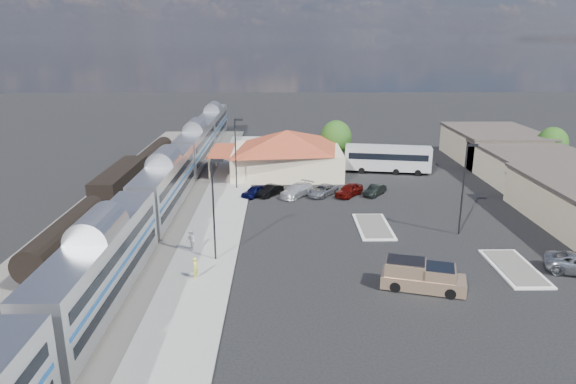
{
  "coord_description": "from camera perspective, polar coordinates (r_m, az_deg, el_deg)",
  "views": [
    {
      "loc": [
        -5.34,
        -46.66,
        18.28
      ],
      "look_at": [
        -4.62,
        5.26,
        2.8
      ],
      "focal_mm": 32.0,
      "sensor_mm": 36.0,
      "label": 1
    }
  ],
  "objects": [
    {
      "name": "parked_car_e",
      "position": [
        62.57,
        6.81,
        0.22
      ],
      "size": [
        4.14,
        4.61,
        1.52
      ],
      "primitive_type": "imported",
      "rotation": [
        0.0,
        0.0,
        -0.66
      ],
      "color": "maroon",
      "rests_on": "ground"
    },
    {
      "name": "traffic_island_south",
      "position": [
        52.78,
        9.47,
        -3.78
      ],
      "size": [
        3.3,
        7.5,
        0.21
      ],
      "color": "silver",
      "rests_on": "ground"
    },
    {
      "name": "parked_car_c",
      "position": [
        62.05,
        0.95,
        0.19
      ],
      "size": [
        4.73,
        5.43,
        1.5
      ],
      "primitive_type": "imported",
      "rotation": [
        0.0,
        0.0,
        -0.62
      ],
      "color": "silver",
      "rests_on": "ground"
    },
    {
      "name": "freight_cars",
      "position": [
        62.75,
        -18.06,
        0.66
      ],
      "size": [
        2.8,
        46.0,
        4.0
      ],
      "color": "black",
      "rests_on": "ground"
    },
    {
      "name": "passenger_train",
      "position": [
        57.77,
        -13.43,
        0.66
      ],
      "size": [
        3.0,
        104.0,
        5.55
      ],
      "color": "silver",
      "rests_on": "ground"
    },
    {
      "name": "person_b",
      "position": [
        46.7,
        -10.77,
        -5.26
      ],
      "size": [
        1.01,
        1.12,
        1.89
      ],
      "primitive_type": "imported",
      "rotation": [
        0.0,
        0.0,
        -1.18
      ],
      "color": "silver",
      "rests_on": "platform"
    },
    {
      "name": "lamp_plat_n",
      "position": [
        64.23,
        -5.77,
        4.89
      ],
      "size": [
        1.08,
        0.25,
        9.0
      ],
      "color": "black",
      "rests_on": "ground"
    },
    {
      "name": "parked_car_b",
      "position": [
        62.36,
        -2.0,
        0.17
      ],
      "size": [
        3.41,
        4.0,
        1.3
      ],
      "primitive_type": "imported",
      "rotation": [
        0.0,
        0.0,
        -0.62
      ],
      "color": "black",
      "rests_on": "ground"
    },
    {
      "name": "person_a",
      "position": [
        41.37,
        -10.21,
        -8.29
      ],
      "size": [
        0.57,
        0.73,
        1.75
      ],
      "primitive_type": "imported",
      "rotation": [
        0.0,
        0.0,
        1.3
      ],
      "color": "#E2DF46",
      "rests_on": "platform"
    },
    {
      "name": "station_depot",
      "position": [
        72.27,
        -0.16,
        4.5
      ],
      "size": [
        18.35,
        12.24,
        6.2
      ],
      "color": "#C0B48C",
      "rests_on": "ground"
    },
    {
      "name": "buildings_east",
      "position": [
        71.29,
        27.13,
        1.77
      ],
      "size": [
        14.4,
        51.4,
        4.8
      ],
      "color": "#C6B28C",
      "rests_on": "ground"
    },
    {
      "name": "lamp_lot",
      "position": [
        51.47,
        19.04,
        1.11
      ],
      "size": [
        1.08,
        0.25,
        9.0
      ],
      "color": "black",
      "rests_on": "ground"
    },
    {
      "name": "coach_bus",
      "position": [
        74.22,
        11.04,
        3.79
      ],
      "size": [
        12.22,
        4.67,
        3.83
      ],
      "rotation": [
        0.0,
        0.0,
        1.39
      ],
      "color": "silver",
      "rests_on": "ground"
    },
    {
      "name": "traffic_island_north",
      "position": [
        46.9,
        23.87,
        -7.72
      ],
      "size": [
        3.3,
        7.5,
        0.21
      ],
      "color": "silver",
      "rests_on": "ground"
    },
    {
      "name": "ground",
      "position": [
        50.4,
        5.36,
        -4.74
      ],
      "size": [
        280.0,
        280.0,
        0.0
      ],
      "primitive_type": "plane",
      "color": "black",
      "rests_on": "ground"
    },
    {
      "name": "parked_car_f",
      "position": [
        63.39,
        9.64,
        0.2
      ],
      "size": [
        3.36,
        3.96,
        1.28
      ],
      "primitive_type": "imported",
      "rotation": [
        0.0,
        0.0,
        -0.62
      ],
      "color": "black",
      "rests_on": "ground"
    },
    {
      "name": "pickup_truck",
      "position": [
        40.69,
        14.81,
        -9.1
      ],
      "size": [
        6.61,
        3.92,
        2.15
      ],
      "rotation": [
        0.0,
        0.0,
        1.29
      ],
      "color": "tan",
      "rests_on": "ground"
    },
    {
      "name": "lamp_plat_s",
      "position": [
        43.03,
        -8.19,
        -1.08
      ],
      "size": [
        1.08,
        0.25,
        9.0
      ],
      "color": "black",
      "rests_on": "ground"
    },
    {
      "name": "railbed",
      "position": [
        59.71,
        -15.97,
        -1.83
      ],
      "size": [
        16.0,
        100.0,
        0.12
      ],
      "primitive_type": "cube",
      "color": "#4C4944",
      "rests_on": "ground"
    },
    {
      "name": "platform",
      "position": [
        56.11,
        -7.57,
        -2.47
      ],
      "size": [
        5.5,
        92.0,
        0.18
      ],
      "primitive_type": "cube",
      "color": "gray",
      "rests_on": "ground"
    },
    {
      "name": "parked_car_d",
      "position": [
        62.55,
        3.87,
        0.19
      ],
      "size": [
        4.48,
        5.02,
        1.29
      ],
      "primitive_type": "imported",
      "rotation": [
        0.0,
        0.0,
        -0.63
      ],
      "color": "gray",
      "rests_on": "ground"
    },
    {
      "name": "parked_car_a",
      "position": [
        62.13,
        -3.68,
        0.1
      ],
      "size": [
        3.66,
        4.04,
        1.33
      ],
      "primitive_type": "imported",
      "rotation": [
        0.0,
        0.0,
        -0.67
      ],
      "color": "#0B0E3B",
      "rests_on": "ground"
    },
    {
      "name": "tree_depot",
      "position": [
        78.42,
        5.35,
        6.06
      ],
      "size": [
        4.71,
        4.71,
        6.63
      ],
      "color": "#382314",
      "rests_on": "ground"
    },
    {
      "name": "tree_east_c",
      "position": [
        83.89,
        27.29,
        4.79
      ],
      "size": [
        4.41,
        4.41,
        6.21
      ],
      "color": "#382314",
      "rests_on": "ground"
    }
  ]
}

